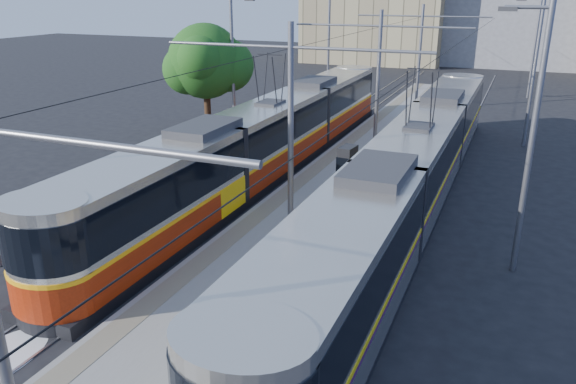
% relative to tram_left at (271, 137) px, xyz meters
% --- Properties ---
extents(ground, '(160.00, 160.00, 0.00)m').
position_rel_tram_left_xyz_m(ground, '(3.60, -14.25, -1.71)').
color(ground, black).
rests_on(ground, ground).
extents(platform, '(4.00, 50.00, 0.30)m').
position_rel_tram_left_xyz_m(platform, '(3.60, 2.75, -1.56)').
color(platform, gray).
rests_on(platform, ground).
extents(tactile_strip_left, '(0.70, 50.00, 0.01)m').
position_rel_tram_left_xyz_m(tactile_strip_left, '(2.15, 2.75, -1.40)').
color(tactile_strip_left, gray).
rests_on(tactile_strip_left, platform).
extents(tactile_strip_right, '(0.70, 50.00, 0.01)m').
position_rel_tram_left_xyz_m(tactile_strip_right, '(5.05, 2.75, -1.40)').
color(tactile_strip_right, gray).
rests_on(tactile_strip_right, platform).
extents(rails, '(8.71, 70.00, 0.03)m').
position_rel_tram_left_xyz_m(rails, '(3.60, 2.75, -1.69)').
color(rails, gray).
rests_on(rails, ground).
extents(tram_left, '(2.43, 29.50, 5.50)m').
position_rel_tram_left_xyz_m(tram_left, '(0.00, 0.00, 0.00)').
color(tram_left, black).
rests_on(tram_left, ground).
extents(tram_right, '(2.43, 31.46, 5.50)m').
position_rel_tram_left_xyz_m(tram_right, '(7.20, -2.17, 0.15)').
color(tram_right, black).
rests_on(tram_right, ground).
extents(catenary, '(9.20, 70.00, 7.00)m').
position_rel_tram_left_xyz_m(catenary, '(3.60, -0.09, 2.82)').
color(catenary, slate).
rests_on(catenary, platform).
extents(street_lamps, '(15.18, 38.22, 8.00)m').
position_rel_tram_left_xyz_m(street_lamps, '(3.60, 6.75, 2.47)').
color(street_lamps, slate).
rests_on(street_lamps, ground).
extents(shelter, '(0.68, 1.00, 2.08)m').
position_rel_tram_left_xyz_m(shelter, '(4.55, -2.58, -0.32)').
color(shelter, black).
rests_on(shelter, platform).
extents(tree, '(4.53, 4.18, 6.57)m').
position_rel_tram_left_xyz_m(tree, '(-5.40, 4.06, 2.74)').
color(tree, '#382314').
rests_on(tree, ground).
extents(building_left, '(16.32, 12.24, 12.31)m').
position_rel_tram_left_xyz_m(building_left, '(-6.40, 45.75, 4.46)').
color(building_left, tan).
rests_on(building_left, ground).
extents(building_centre, '(18.36, 14.28, 14.27)m').
position_rel_tram_left_xyz_m(building_centre, '(9.60, 49.75, 5.44)').
color(building_centre, gray).
rests_on(building_centre, ground).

